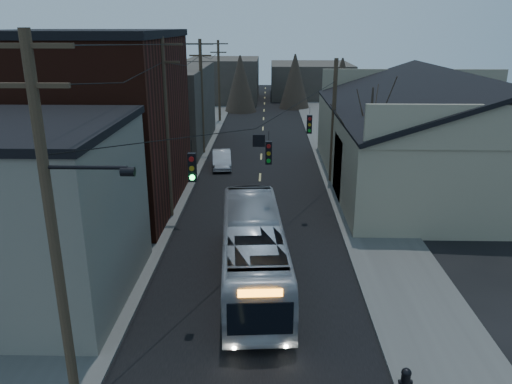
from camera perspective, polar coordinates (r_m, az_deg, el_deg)
road_surface at (r=40.20m, az=0.56°, el=3.35°), size 9.00×110.00×0.02m
sidewalk_left at (r=40.80m, az=-8.62°, el=3.44°), size 4.00×110.00×0.12m
sidewalk_right at (r=40.62m, az=9.78°, el=3.31°), size 4.00×110.00×0.12m
building_clapboard at (r=21.40m, az=-25.28°, el=-2.55°), size 8.00×8.00×7.00m
building_brick at (r=31.17m, az=-18.59°, el=7.33°), size 10.00×12.00×10.00m
building_left_far at (r=46.45m, az=-11.27°, el=9.47°), size 9.00×14.00×7.00m
warehouse at (r=36.85m, az=21.18°, el=4.98°), size 16.16×20.60×7.73m
building_far_left at (r=74.47m, az=-3.73°, el=12.69°), size 10.00×12.00×6.00m
building_far_right at (r=79.46m, az=6.21°, el=12.63°), size 12.00×14.00×5.00m
bare_tree at (r=30.20m, az=12.75°, el=4.78°), size 0.40×0.40×7.20m
utility_lines at (r=33.61m, az=-4.95°, el=8.89°), size 11.24×45.28×10.50m
bus at (r=21.26m, az=-0.32°, el=-6.69°), size 3.27×10.82×2.97m
parked_car at (r=38.89m, az=-3.94°, el=3.76°), size 1.81×4.11×1.31m
fire_hydrant at (r=16.36m, az=16.73°, el=-19.89°), size 0.40×0.30×0.87m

